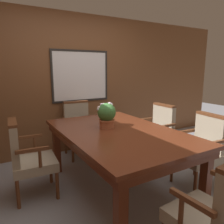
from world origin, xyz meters
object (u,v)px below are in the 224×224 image
Objects in this scene: dining_table at (118,138)px; chair_head_far at (79,127)px; chair_head_near at (216,212)px; chair_right_far at (157,131)px; chair_left_far at (27,156)px; potted_plant at (107,115)px; chair_right_near at (202,148)px.

dining_table is 1.35m from chair_head_far.
dining_table is 1.34m from chair_head_near.
dining_table is at bearing -67.58° from chair_right_far.
chair_head_near and chair_left_far have the same top height.
chair_head_near reaches higher than dining_table.
chair_right_far is 1.35m from chair_head_far.
potted_plant is at bearing -90.89° from chair_head_far.
chair_head_near is 1.35m from chair_right_near.
chair_head_near is 1.00× the size of chair_right_near.
chair_head_far is 1.00× the size of chair_left_far.
chair_right_near is 1.00× the size of chair_left_far.
potted_plant is (-0.08, -1.15, 0.44)m from chair_head_far.
chair_right_near is at bearing -141.67° from chair_head_near.
potted_plant reaches higher than dining_table.
chair_right_near is 0.85m from chair_right_far.
chair_left_far is at bearing 157.10° from dining_table.
chair_right_far is 2.90× the size of potted_plant.
chair_head_near is at bearing -145.77° from chair_left_far.
potted_plant is (-0.05, 1.51, 0.44)m from chair_head_near.
chair_head_near is 2.90× the size of potted_plant.
dining_table is 5.95× the size of potted_plant.
dining_table is 2.05× the size of chair_right_near.
dining_table is at bearing -72.04° from potted_plant.
chair_right_near is 2.02m from chair_head_far.
dining_table is at bearing -93.68° from chair_head_near.
chair_head_far is at bearing -133.10° from chair_right_far.
chair_head_near and chair_right_near have the same top height.
chair_left_far is at bearing -64.06° from chair_head_near.
chair_right_near and chair_right_far have the same top height.
chair_head_far is at bearing -42.70° from chair_left_far.
dining_table is at bearing -87.80° from chair_head_far.
potted_plant is (-1.06, 0.61, 0.44)m from chair_right_near.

